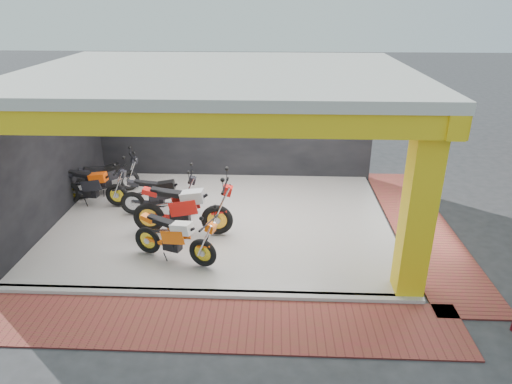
# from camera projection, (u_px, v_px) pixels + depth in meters

# --- Properties ---
(ground) EXTENTS (80.00, 80.00, 0.00)m
(ground) POSITION_uv_depth(u_px,v_px,m) (213.00, 267.00, 9.41)
(ground) COLOR #2D2D30
(ground) RESTS_ON ground
(showroom_floor) EXTENTS (8.00, 6.00, 0.10)m
(showroom_floor) POSITION_uv_depth(u_px,v_px,m) (223.00, 221.00, 11.23)
(showroom_floor) COLOR silver
(showroom_floor) RESTS_ON ground
(showroom_ceiling) EXTENTS (8.40, 6.40, 0.20)m
(showroom_ceiling) POSITION_uv_depth(u_px,v_px,m) (218.00, 74.00, 9.82)
(showroom_ceiling) COLOR beige
(showroom_ceiling) RESTS_ON corner_column
(back_wall) EXTENTS (8.20, 0.20, 3.50)m
(back_wall) POSITION_uv_depth(u_px,v_px,m) (233.00, 121.00, 13.40)
(back_wall) COLOR black
(back_wall) RESTS_ON ground
(left_wall) EXTENTS (0.20, 6.20, 3.50)m
(left_wall) POSITION_uv_depth(u_px,v_px,m) (48.00, 153.00, 10.72)
(left_wall) COLOR black
(left_wall) RESTS_ON ground
(corner_column) EXTENTS (0.50, 0.50, 3.50)m
(corner_column) POSITION_uv_depth(u_px,v_px,m) (419.00, 209.00, 7.88)
(corner_column) COLOR yellow
(corner_column) RESTS_ON ground
(header_beam_front) EXTENTS (8.40, 0.30, 0.40)m
(header_beam_front) POSITION_uv_depth(u_px,v_px,m) (196.00, 123.00, 7.19)
(header_beam_front) COLOR yellow
(header_beam_front) RESTS_ON corner_column
(header_beam_right) EXTENTS (0.30, 6.40, 0.40)m
(header_beam_right) POSITION_uv_depth(u_px,v_px,m) (404.00, 89.00, 9.78)
(header_beam_right) COLOR yellow
(header_beam_right) RESTS_ON corner_column
(floor_kerb) EXTENTS (8.00, 0.20, 0.10)m
(floor_kerb) POSITION_uv_depth(u_px,v_px,m) (205.00, 294.00, 8.45)
(floor_kerb) COLOR silver
(floor_kerb) RESTS_ON ground
(paver_front) EXTENTS (9.00, 1.40, 0.03)m
(paver_front) POSITION_uv_depth(u_px,v_px,m) (199.00, 323.00, 7.75)
(paver_front) COLOR maroon
(paver_front) RESTS_ON ground
(paver_right) EXTENTS (1.40, 7.00, 0.03)m
(paver_right) POSITION_uv_depth(u_px,v_px,m) (420.00, 226.00, 11.05)
(paver_right) COLOR maroon
(paver_right) RESTS_ON ground
(moto_hero) EXTENTS (2.16, 1.40, 1.24)m
(moto_hero) POSITION_uv_depth(u_px,v_px,m) (202.00, 240.00, 8.98)
(moto_hero) COLOR #FF600A
(moto_hero) RESTS_ON showroom_floor
(moto_row_a) EXTENTS (2.45, 0.97, 1.48)m
(moto_row_a) POSITION_uv_depth(u_px,v_px,m) (217.00, 206.00, 10.16)
(moto_row_a) COLOR red
(moto_row_a) RESTS_ON showroom_floor
(moto_row_b) EXTENTS (2.04, 0.85, 1.23)m
(moto_row_b) POSITION_uv_depth(u_px,v_px,m) (185.00, 192.00, 11.18)
(moto_row_b) COLOR black
(moto_row_b) RESTS_ON showroom_floor
(moto_row_c) EXTENTS (2.09, 0.93, 1.24)m
(moto_row_c) POSITION_uv_depth(u_px,v_px,m) (116.00, 184.00, 11.62)
(moto_row_c) COLOR black
(moto_row_c) RESTS_ON showroom_floor
(moto_row_d) EXTENTS (1.99, 1.55, 1.16)m
(moto_row_d) POSITION_uv_depth(u_px,v_px,m) (128.00, 171.00, 12.61)
(moto_row_d) COLOR black
(moto_row_d) RESTS_ON showroom_floor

